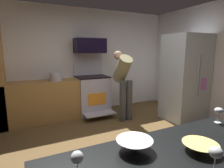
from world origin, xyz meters
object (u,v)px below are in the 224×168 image
at_px(refrigerator, 185,78).
at_px(person_cook, 123,79).
at_px(wine_glass_far, 77,159).
at_px(mixing_bowl_large, 200,147).
at_px(mixing_bowl_prep, 134,145).
at_px(wine_glass_near, 219,111).
at_px(wine_glass_mid, 216,154).
at_px(stock_pot, 56,77).
at_px(microwave, 90,46).
at_px(oven_range, 92,94).

relative_size(refrigerator, person_cook, 1.23).
relative_size(person_cook, wine_glass_far, 10.28).
relative_size(mixing_bowl_large, mixing_bowl_prep, 0.94).
bearing_deg(wine_glass_near, wine_glass_far, -173.51).
height_order(wine_glass_mid, stock_pot, stock_pot).
xyz_separation_m(mixing_bowl_large, wine_glass_near, (0.57, 0.27, 0.08)).
xyz_separation_m(microwave, wine_glass_near, (0.10, -3.28, -0.67)).
distance_m(wine_glass_near, wine_glass_mid, 0.86).
bearing_deg(oven_range, wine_glass_far, -111.03).
distance_m(oven_range, wine_glass_far, 3.62).
bearing_deg(mixing_bowl_large, wine_glass_mid, -125.45).
height_order(oven_range, wine_glass_near, oven_range).
distance_m(person_cook, stock_pot, 1.52).
relative_size(oven_range, wine_glass_near, 10.07).
height_order(refrigerator, wine_glass_near, refrigerator).
bearing_deg(microwave, wine_glass_mid, -99.36).
height_order(microwave, wine_glass_mid, microwave).
height_order(oven_range, mixing_bowl_prep, oven_range).
bearing_deg(mixing_bowl_prep, mixing_bowl_large, -27.19).
xyz_separation_m(person_cook, stock_pot, (-1.37, 0.66, 0.07)).
height_order(wine_glass_mid, wine_glass_far, wine_glass_mid).
bearing_deg(refrigerator, microwave, 142.67).
distance_m(refrigerator, wine_glass_far, 3.71).
distance_m(microwave, stock_pot, 1.10).
distance_m(refrigerator, mixing_bowl_large, 3.14).
distance_m(person_cook, wine_glass_near, 2.58).
xyz_separation_m(refrigerator, mixing_bowl_large, (-2.25, -2.19, -0.03)).
xyz_separation_m(refrigerator, stock_pot, (-2.63, 1.28, 0.03)).
height_order(mixing_bowl_large, wine_glass_mid, wine_glass_mid).
relative_size(wine_glass_mid, stock_pot, 0.60).
height_order(microwave, wine_glass_near, microwave).
bearing_deg(wine_glass_mid, wine_glass_far, 155.17).
height_order(oven_range, wine_glass_far, oven_range).
height_order(person_cook, wine_glass_far, person_cook).
bearing_deg(wine_glass_near, wine_glass_mid, -146.95).
bearing_deg(wine_glass_near, microwave, 91.75).
relative_size(wine_glass_near, wine_glass_mid, 0.89).
bearing_deg(mixing_bowl_prep, stock_pot, 89.70).
distance_m(oven_range, wine_glass_mid, 3.75).
xyz_separation_m(mixing_bowl_prep, stock_pot, (0.02, 3.27, 0.05)).
bearing_deg(wine_glass_far, oven_range, 68.97).
bearing_deg(oven_range, wine_glass_near, -88.20).
bearing_deg(microwave, mixing_bowl_large, -97.62).
height_order(mixing_bowl_prep, stock_pot, stock_pot).
height_order(mixing_bowl_prep, wine_glass_near, wine_glass_near).
xyz_separation_m(wine_glass_mid, stock_pot, (-0.23, 3.67, -0.04)).
relative_size(wine_glass_near, stock_pot, 0.53).
xyz_separation_m(refrigerator, mixing_bowl_prep, (-2.65, -1.99, -0.02)).
height_order(refrigerator, wine_glass_far, refrigerator).
bearing_deg(mixing_bowl_large, oven_range, 82.18).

